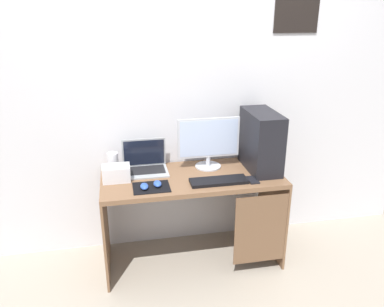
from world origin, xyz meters
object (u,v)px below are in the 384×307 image
laptop (145,165)px  projector (116,173)px  cell_phone (253,180)px  mouse_left (157,184)px  speaker (113,163)px  pc_tower (261,141)px  monitor (209,143)px  keyboard (219,181)px  mouse_right (144,186)px

laptop → projector: laptop is taller
laptop → cell_phone: laptop is taller
projector → mouse_left: 0.33m
speaker → pc_tower: bearing=-7.5°
pc_tower → monitor: bearing=165.6°
projector → keyboard: size_ratio=0.48×
pc_tower → speaker: (-1.13, 0.15, -0.15)m
mouse_left → pc_tower: bearing=11.8°
projector → monitor: bearing=8.8°
mouse_left → speaker: bearing=133.3°
projector → cell_phone: projector is taller
pc_tower → projector: 1.12m
keyboard → mouse_left: 0.44m
laptop → keyboard: 0.60m
mouse_right → speaker: bearing=121.0°
projector → cell_phone: size_ratio=1.54×
speaker → keyboard: bearing=-24.6°
speaker → projector: bearing=-82.9°
cell_phone → mouse_right: bearing=179.2°
laptop → mouse_left: size_ratio=3.52×
monitor → speaker: (-0.74, 0.05, -0.13)m
pc_tower → projector: (-1.11, -0.01, -0.17)m
laptop → keyboard: (0.51, -0.32, -0.04)m
keyboard → cell_phone: keyboard is taller
cell_phone → projector: bearing=168.6°
projector → mouse_right: bearing=-44.8°
pc_tower → speaker: pc_tower is taller
projector → mouse_left: projector is taller
pc_tower → keyboard: bearing=-153.2°
projector → speaker: bearing=97.1°
laptop → mouse_left: bearing=-78.4°
mouse_left → cell_phone: 0.70m
pc_tower → laptop: size_ratio=1.36×
monitor → projector: monitor is taller
mouse_left → cell_phone: bearing=-3.0°
laptop → cell_phone: bearing=-23.9°
laptop → speaker: size_ratio=2.15×
speaker → keyboard: 0.82m
speaker → mouse_right: bearing=-59.0°
keyboard → mouse_right: 0.54m
mouse_left → mouse_right: bearing=-165.3°
projector → mouse_left: bearing=-29.7°
projector → cell_phone: bearing=-11.4°
pc_tower → speaker: bearing=172.5°
speaker → mouse_left: 0.45m
projector → keyboard: projector is taller
pc_tower → laptop: bearing=171.9°
cell_phone → mouse_left: bearing=177.0°
cell_phone → pc_tower: bearing=58.3°
monitor → speaker: bearing=176.3°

